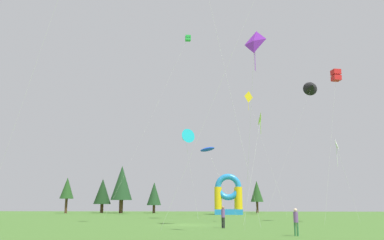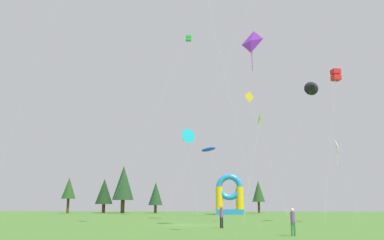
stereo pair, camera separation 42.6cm
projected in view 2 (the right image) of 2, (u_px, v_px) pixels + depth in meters
ground_plane at (184, 225)px, 37.15m from camera, size 120.00×120.00×0.00m
kite_white_diamond at (336, 146)px, 41.98m from camera, size 2.59×1.47×8.28m
kite_green_box at (188, 39)px, 63.44m from camera, size 11.96×2.43×27.54m
kite_red_box at (336, 75)px, 42.61m from camera, size 2.78×1.08×15.69m
kite_lime_diamond at (261, 120)px, 41.82m from camera, size 2.41×2.79×10.90m
kite_blue_parafoil at (208, 149)px, 67.18m from camera, size 5.82×1.73×11.24m
kite_cyan_delta at (185, 137)px, 51.88m from camera, size 2.85×2.54×11.15m
kite_yellow_diamond at (249, 98)px, 61.00m from camera, size 5.53×1.13×18.08m
kite_purple_diamond at (251, 43)px, 27.47m from camera, size 1.26×5.51×13.25m
kite_black_delta at (313, 87)px, 66.65m from camera, size 9.32×2.19×21.83m
person_left_edge at (221, 215)px, 32.65m from camera, size 0.41×0.41×1.72m
person_midfield at (293, 220)px, 24.89m from camera, size 0.30×0.30×1.65m
inflatable_orange_dome at (229, 199)px, 70.75m from camera, size 4.77×4.49×6.93m
tree_row_0 at (69, 188)px, 79.75m from camera, size 2.66×2.66×6.87m
tree_row_1 at (104, 192)px, 82.41m from camera, size 3.48×3.48×6.76m
tree_row_2 at (123, 183)px, 81.13m from camera, size 4.20×4.20×9.28m
tree_row_3 at (156, 194)px, 81.37m from camera, size 2.84×2.84×6.03m
tree_row_4 at (258, 192)px, 81.73m from camera, size 2.53×2.53×6.34m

